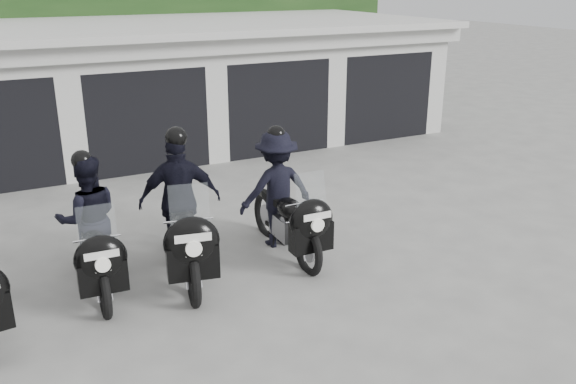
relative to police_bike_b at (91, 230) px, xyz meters
name	(u,v)px	position (x,y,z in m)	size (l,w,h in m)	color
ground	(254,274)	(2.06, -0.73, -0.81)	(80.00, 80.00, 0.00)	#9B9B96
garage_block	(120,88)	(2.06, 7.33, 0.61)	(16.40, 6.80, 2.96)	silver
background_vegetation	(93,20)	(2.43, 12.19, 1.96)	(20.00, 3.90, 5.80)	#193714
police_bike_b	(91,230)	(0.00, 0.00, 0.00)	(0.91, 2.22, 1.93)	black
police_bike_c	(182,211)	(1.23, -0.13, 0.09)	(1.28, 2.44, 2.15)	black
police_bike_d	(281,197)	(2.82, -0.09, 0.03)	(1.21, 2.29, 1.99)	black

